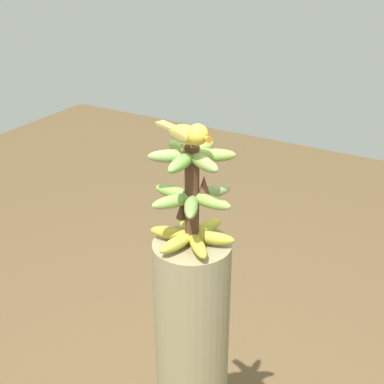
# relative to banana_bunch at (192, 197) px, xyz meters

# --- Properties ---
(banana_bunch) EXTENTS (0.26, 0.26, 0.31)m
(banana_bunch) POSITION_rel_banana_bunch_xyz_m (0.00, 0.00, 0.00)
(banana_bunch) COLOR #4C2D1E
(banana_bunch) RESTS_ON banana_tree
(perched_bird) EXTENTS (0.10, 0.21, 0.08)m
(perched_bird) POSITION_rel_banana_bunch_xyz_m (0.03, 0.01, 0.20)
(perched_bird) COLOR #C68933
(perched_bird) RESTS_ON banana_bunch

